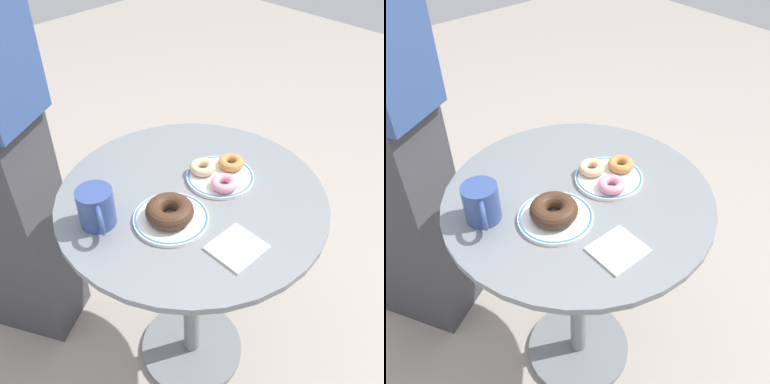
% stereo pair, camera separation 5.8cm
% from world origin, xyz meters
% --- Properties ---
extents(ground_plane, '(7.00, 7.00, 0.02)m').
position_xyz_m(ground_plane, '(0.00, 0.00, -0.01)').
color(ground_plane, '#9E9389').
extents(cafe_table, '(0.70, 0.70, 0.75)m').
position_xyz_m(cafe_table, '(0.00, 0.00, 0.52)').
color(cafe_table, slate).
rests_on(cafe_table, ground).
extents(plate_left, '(0.18, 0.18, 0.01)m').
position_xyz_m(plate_left, '(-0.10, -0.03, 0.76)').
color(plate_left, white).
rests_on(plate_left, cafe_table).
extents(plate_right, '(0.18, 0.18, 0.01)m').
position_xyz_m(plate_right, '(0.10, -0.01, 0.76)').
color(plate_right, white).
rests_on(plate_right, cafe_table).
extents(donut_chocolate, '(0.16, 0.16, 0.04)m').
position_xyz_m(donut_chocolate, '(-0.11, -0.03, 0.78)').
color(donut_chocolate, '#422819').
rests_on(donut_chocolate, plate_left).
extents(donut_old_fashioned, '(0.10, 0.10, 0.02)m').
position_xyz_m(donut_old_fashioned, '(0.15, -0.00, 0.77)').
color(donut_old_fashioned, '#BC7F42').
rests_on(donut_old_fashioned, plate_right).
extents(donut_glazed, '(0.09, 0.09, 0.02)m').
position_xyz_m(donut_glazed, '(0.08, 0.04, 0.77)').
color(donut_glazed, '#E0B789').
rests_on(donut_glazed, plate_right).
extents(donut_pink_frosted, '(0.09, 0.09, 0.02)m').
position_xyz_m(donut_pink_frosted, '(0.07, -0.05, 0.77)').
color(donut_pink_frosted, pink).
rests_on(donut_pink_frosted, plate_right).
extents(paper_napkin, '(0.11, 0.11, 0.01)m').
position_xyz_m(paper_napkin, '(-0.06, -0.20, 0.75)').
color(paper_napkin, white).
rests_on(paper_napkin, cafe_table).
extents(coffee_mug, '(0.09, 0.12, 0.10)m').
position_xyz_m(coffee_mug, '(-0.23, 0.08, 0.80)').
color(coffee_mug, '#334784').
rests_on(coffee_mug, cafe_table).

